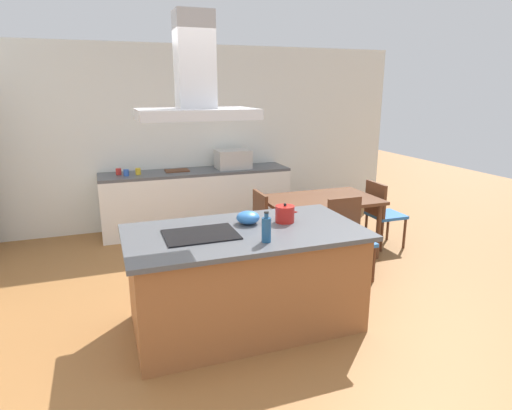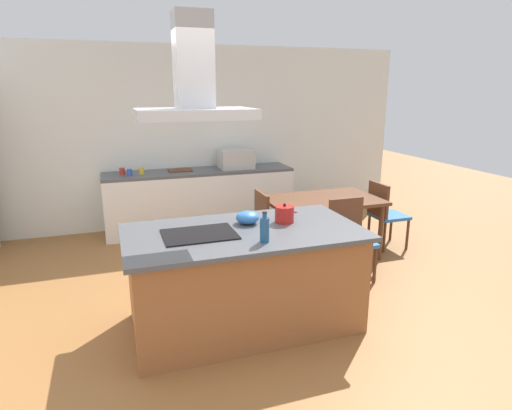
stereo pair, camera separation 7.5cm
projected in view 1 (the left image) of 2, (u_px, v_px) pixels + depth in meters
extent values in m
plane|color=#936033|center=(207.00, 263.00, 5.32)|extent=(16.00, 16.00, 0.00)
cube|color=silver|center=(177.00, 138.00, 6.55)|extent=(7.20, 0.10, 2.70)
cube|color=#995B33|center=(245.00, 280.00, 3.84)|extent=(1.94, 1.00, 0.86)
cube|color=#4C4F54|center=(245.00, 232.00, 3.73)|extent=(2.04, 1.10, 0.04)
cube|color=black|center=(201.00, 235.00, 3.59)|extent=(0.60, 0.44, 0.01)
cylinder|color=#B21E19|center=(285.00, 214.00, 3.93)|extent=(0.17, 0.17, 0.15)
sphere|color=black|center=(285.00, 205.00, 3.91)|extent=(0.03, 0.03, 0.03)
cone|color=#B21E19|center=(296.00, 212.00, 3.96)|extent=(0.06, 0.03, 0.04)
cylinder|color=navy|center=(266.00, 230.00, 3.42)|extent=(0.08, 0.08, 0.20)
cylinder|color=navy|center=(266.00, 216.00, 3.38)|extent=(0.03, 0.03, 0.04)
cylinder|color=black|center=(266.00, 212.00, 3.38)|extent=(0.04, 0.04, 0.01)
ellipsoid|color=#2D6BB7|center=(248.00, 217.00, 3.89)|extent=(0.21, 0.21, 0.12)
cube|color=silver|center=(197.00, 201.00, 6.52)|extent=(2.78, 0.62, 0.86)
cube|color=#4C4F54|center=(196.00, 172.00, 6.41)|extent=(2.78, 0.62, 0.04)
cube|color=#B2AFAA|center=(233.00, 159.00, 6.55)|extent=(0.50, 0.38, 0.28)
cylinder|color=red|center=(119.00, 172.00, 6.08)|extent=(0.08, 0.08, 0.09)
cylinder|color=#2D56B2|center=(126.00, 173.00, 6.00)|extent=(0.08, 0.08, 0.09)
cylinder|color=gold|center=(138.00, 171.00, 6.10)|extent=(0.08, 0.08, 0.09)
cube|color=#59331E|center=(177.00, 171.00, 6.35)|extent=(0.34, 0.24, 0.02)
cube|color=#59331E|center=(321.00, 200.00, 5.41)|extent=(1.40, 0.90, 0.04)
cylinder|color=#59331E|center=(287.00, 244.00, 4.97)|extent=(0.06, 0.06, 0.71)
cylinder|color=#59331E|center=(378.00, 232.00, 5.37)|extent=(0.06, 0.06, 0.71)
cylinder|color=#59331E|center=(264.00, 225.00, 5.64)|extent=(0.06, 0.06, 0.71)
cylinder|color=#59331E|center=(347.00, 216.00, 6.05)|extent=(0.06, 0.06, 0.71)
cube|color=#2D6BB7|center=(245.00, 231.00, 5.16)|extent=(0.42, 0.42, 0.04)
cube|color=#59331E|center=(260.00, 210.00, 5.16)|extent=(0.04, 0.42, 0.44)
cylinder|color=#59331E|center=(235.00, 256.00, 5.00)|extent=(0.04, 0.04, 0.41)
cylinder|color=#59331E|center=(227.00, 246.00, 5.32)|extent=(0.04, 0.04, 0.41)
cylinder|color=#59331E|center=(265.00, 252.00, 5.11)|extent=(0.04, 0.04, 0.41)
cylinder|color=#59331E|center=(254.00, 242.00, 5.44)|extent=(0.04, 0.04, 0.41)
cube|color=#2D6BB7|center=(386.00, 215.00, 5.82)|extent=(0.42, 0.42, 0.04)
cube|color=#59331E|center=(375.00, 199.00, 5.69)|extent=(0.04, 0.42, 0.44)
cylinder|color=#59331E|center=(388.00, 226.00, 6.10)|extent=(0.04, 0.04, 0.41)
cylinder|color=#59331E|center=(404.00, 234.00, 5.77)|extent=(0.04, 0.04, 0.41)
cylinder|color=#59331E|center=(366.00, 228.00, 5.98)|extent=(0.04, 0.04, 0.41)
cylinder|color=#59331E|center=(382.00, 237.00, 5.65)|extent=(0.04, 0.04, 0.41)
cube|color=#2D6BB7|center=(352.00, 242.00, 4.81)|extent=(0.42, 0.42, 0.04)
cube|color=#59331E|center=(344.00, 217.00, 4.92)|extent=(0.42, 0.04, 0.44)
cylinder|color=#59331E|center=(374.00, 264.00, 4.76)|extent=(0.04, 0.04, 0.41)
cylinder|color=#59331E|center=(345.00, 269.00, 4.64)|extent=(0.04, 0.04, 0.41)
cylinder|color=#59331E|center=(356.00, 253.00, 5.09)|extent=(0.04, 0.04, 0.41)
cylinder|color=#59331E|center=(329.00, 257.00, 4.97)|extent=(0.04, 0.04, 0.41)
cube|color=#ADADB2|center=(196.00, 114.00, 3.34)|extent=(0.90, 0.55, 0.08)
cube|color=#ADADB2|center=(195.00, 61.00, 3.23)|extent=(0.28, 0.24, 0.70)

